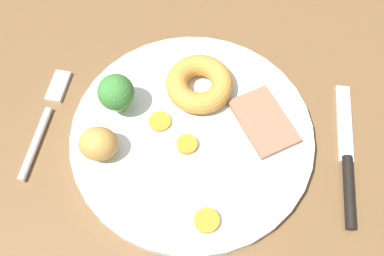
{
  "coord_description": "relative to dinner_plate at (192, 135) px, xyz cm",
  "views": [
    {
      "loc": [
        5.8,
        -21.86,
        49.44
      ],
      "look_at": [
        2.57,
        1.02,
        6.0
      ],
      "focal_mm": 40.09,
      "sensor_mm": 36.0,
      "label": 1
    }
  ],
  "objects": [
    {
      "name": "dinner_plate",
      "position": [
        0.0,
        0.0,
        0.0
      ],
      "size": [
        28.55,
        28.55,
        1.4
      ],
      "primitive_type": "cylinder",
      "color": "white",
      "rests_on": "dining_table"
    },
    {
      "name": "fork",
      "position": [
        -18.02,
        -0.17,
        -0.31
      ],
      "size": [
        2.18,
        15.3,
        0.9
      ],
      "rotation": [
        0.0,
        0.0,
        1.53
      ],
      "color": "silver",
      "rests_on": "dining_table"
    },
    {
      "name": "meat_slice_main",
      "position": [
        8.16,
        2.37,
        1.1
      ],
      "size": [
        8.98,
        9.84,
        0.8
      ],
      "primitive_type": "cube",
      "rotation": [
        0.0,
        0.0,
        5.3
      ],
      "color": "#9E664C",
      "rests_on": "dinner_plate"
    },
    {
      "name": "carrot_coin_back",
      "position": [
        -0.33,
        -1.83,
        1.02
      ],
      "size": [
        2.42,
        2.42,
        0.64
      ],
      "primitive_type": "cylinder",
      "color": "orange",
      "rests_on": "dinner_plate"
    },
    {
      "name": "carrot_coin_front",
      "position": [
        -3.95,
        0.75,
        0.91
      ],
      "size": [
        2.65,
        2.65,
        0.42
      ],
      "primitive_type": "cylinder",
      "color": "orange",
      "rests_on": "dinner_plate"
    },
    {
      "name": "yorkshire_pudding",
      "position": [
        0.07,
        5.94,
        2.03
      ],
      "size": [
        8.18,
        8.18,
        2.65
      ],
      "primitive_type": "torus",
      "color": "#C68938",
      "rests_on": "dinner_plate"
    },
    {
      "name": "roast_potato_left",
      "position": [
        -9.86,
        -3.91,
        2.69
      ],
      "size": [
        4.75,
        4.28,
        3.98
      ],
      "primitive_type": "ellipsoid",
      "rotation": [
        0.0,
        0.0,
        3.25
      ],
      "color": "#BC8C42",
      "rests_on": "dinner_plate"
    },
    {
      "name": "knife",
      "position": [
        18.19,
        -1.2,
        -0.25
      ],
      "size": [
        1.91,
        18.53,
        1.2
      ],
      "rotation": [
        0.0,
        0.0,
        1.59
      ],
      "color": "black",
      "rests_on": "dining_table"
    },
    {
      "name": "broccoli_floret",
      "position": [
        -9.08,
        2.2,
        3.78
      ],
      "size": [
        4.25,
        4.25,
        5.34
      ],
      "color": "#8CB766",
      "rests_on": "dinner_plate"
    },
    {
      "name": "carrot_coin_side",
      "position": [
        3.01,
        -10.3,
        1.04
      ],
      "size": [
        2.7,
        2.7,
        0.68
      ],
      "primitive_type": "cylinder",
      "color": "orange",
      "rests_on": "dinner_plate"
    },
    {
      "name": "dining_table",
      "position": [
        -2.57,
        -1.02,
        -2.5
      ],
      "size": [
        120.0,
        84.0,
        3.6
      ],
      "primitive_type": "cube",
      "color": "brown",
      "rests_on": "ground"
    }
  ]
}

